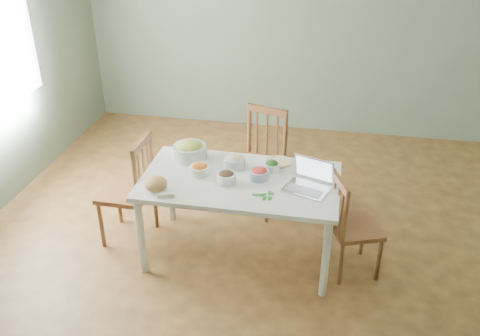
% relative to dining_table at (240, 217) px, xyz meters
% --- Properties ---
extents(floor, '(5.00, 5.00, 0.00)m').
position_rel_dining_table_xyz_m(floor, '(0.10, 0.16, -0.37)').
color(floor, '#442A14').
rests_on(floor, ground).
extents(wall_back, '(5.00, 0.00, 2.70)m').
position_rel_dining_table_xyz_m(wall_back, '(0.10, 2.66, 0.98)').
color(wall_back, '#5A6C56').
rests_on(wall_back, ground).
extents(dining_table, '(1.56, 0.88, 0.73)m').
position_rel_dining_table_xyz_m(dining_table, '(0.00, 0.00, 0.00)').
color(dining_table, white).
rests_on(dining_table, floor).
extents(chair_far, '(0.54, 0.52, 0.98)m').
position_rel_dining_table_xyz_m(chair_far, '(0.03, 0.72, 0.13)').
color(chair_far, brown).
rests_on(chair_far, floor).
extents(chair_left, '(0.42, 0.44, 0.98)m').
position_rel_dining_table_xyz_m(chair_left, '(-1.00, 0.05, 0.12)').
color(chair_left, brown).
rests_on(chair_left, floor).
extents(chair_right, '(0.48, 0.49, 0.87)m').
position_rel_dining_table_xyz_m(chair_right, '(0.93, -0.03, 0.07)').
color(chair_right, brown).
rests_on(chair_right, floor).
extents(bread_boule, '(0.23, 0.23, 0.11)m').
position_rel_dining_table_xyz_m(bread_boule, '(-0.59, -0.29, 0.42)').
color(bread_boule, tan).
rests_on(bread_boule, dining_table).
extents(butter_stick, '(0.13, 0.07, 0.03)m').
position_rel_dining_table_xyz_m(butter_stick, '(-0.49, -0.37, 0.38)').
color(butter_stick, silver).
rests_on(butter_stick, dining_table).
extents(bowl_squash, '(0.36, 0.36, 0.16)m').
position_rel_dining_table_xyz_m(bowl_squash, '(-0.48, 0.26, 0.45)').
color(bowl_squash, '#C6B85A').
rests_on(bowl_squash, dining_table).
extents(bowl_carrot, '(0.20, 0.20, 0.09)m').
position_rel_dining_table_xyz_m(bowl_carrot, '(-0.33, 0.02, 0.41)').
color(bowl_carrot, '#C77100').
rests_on(bowl_carrot, dining_table).
extents(bowl_onion, '(0.19, 0.19, 0.10)m').
position_rel_dining_table_xyz_m(bowl_onion, '(-0.09, 0.20, 0.42)').
color(bowl_onion, beige).
rests_on(bowl_onion, dining_table).
extents(bowl_mushroom, '(0.17, 0.17, 0.10)m').
position_rel_dining_table_xyz_m(bowl_mushroom, '(-0.09, -0.08, 0.42)').
color(bowl_mushroom, black).
rests_on(bowl_mushroom, dining_table).
extents(bowl_redpep, '(0.18, 0.18, 0.09)m').
position_rel_dining_table_xyz_m(bowl_redpep, '(0.15, 0.04, 0.41)').
color(bowl_redpep, '#C0293E').
rests_on(bowl_redpep, dining_table).
extents(bowl_broccoli, '(0.14, 0.14, 0.08)m').
position_rel_dining_table_xyz_m(bowl_broccoli, '(0.22, 0.19, 0.41)').
color(bowl_broccoli, '#16340D').
rests_on(bowl_broccoli, dining_table).
extents(flatbread, '(0.25, 0.25, 0.02)m').
position_rel_dining_table_xyz_m(flatbread, '(0.27, 0.32, 0.38)').
color(flatbread, beige).
rests_on(flatbread, dining_table).
extents(basil_bunch, '(0.19, 0.19, 0.02)m').
position_rel_dining_table_xyz_m(basil_bunch, '(0.21, -0.21, 0.38)').
color(basil_bunch, '#105311').
rests_on(basil_bunch, dining_table).
extents(laptop, '(0.40, 0.37, 0.22)m').
position_rel_dining_table_xyz_m(laptop, '(0.53, -0.07, 0.48)').
color(laptop, '#BABABF').
rests_on(laptop, dining_table).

